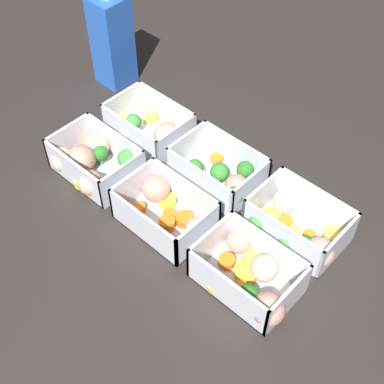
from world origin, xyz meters
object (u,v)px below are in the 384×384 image
container_far_left (151,131)px  juice_carton (112,41)px  container_near_left (91,161)px  container_near_center (166,209)px  container_far_center (222,175)px  container_far_right (297,228)px  container_near_right (252,277)px

container_far_left → juice_carton: juice_carton is taller
container_near_left → container_near_center: size_ratio=0.99×
container_far_left → juice_carton: bearing=156.2°
container_far_center → container_near_left: bearing=-145.6°
container_near_left → container_far_center: 0.24m
container_far_right → container_far_center: bearing=177.6°
container_near_center → container_far_center: bearing=81.0°
container_far_left → container_far_right: same height
container_near_center → container_far_right: (0.18, 0.11, 0.00)m
container_near_left → container_far_center: (0.19, 0.13, -0.00)m
container_near_center → container_far_left: 0.19m
juice_carton → container_near_right: bearing=-21.4°
container_near_right → juice_carton: bearing=158.6°
juice_carton → container_far_right: bearing=-9.5°
container_near_left → juice_carton: size_ratio=0.77×
container_near_right → container_far_center: size_ratio=1.05×
container_far_center → container_near_center: bearing=-99.0°
container_near_left → container_far_left: (0.02, 0.13, -0.00)m
container_near_right → container_far_left: (-0.34, 0.12, -0.00)m
container_near_left → container_near_center: same height
container_near_left → container_far_left: 0.13m
container_near_left → container_far_left: same height
container_near_left → container_near_center: 0.18m
container_far_left → container_far_right: 0.34m
container_near_center → container_near_right: same height
container_near_center → juice_carton: bearing=150.0°
container_near_center → juice_carton: 0.41m
container_near_left → container_near_right: size_ratio=0.97×
container_far_left → container_far_center: (0.17, 0.00, 0.00)m
container_near_left → container_near_center: (0.18, 0.01, -0.00)m
container_near_left → container_far_center: same height
juice_carton → container_far_center: bearing=-12.6°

